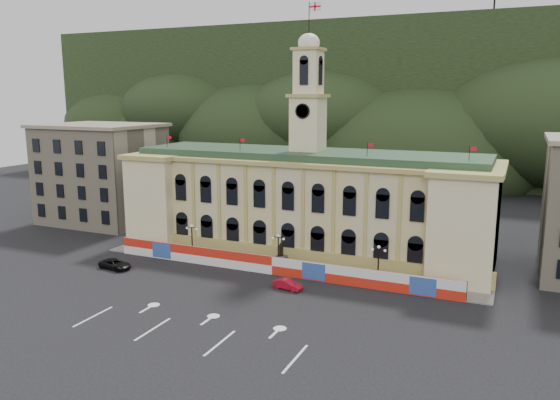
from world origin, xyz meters
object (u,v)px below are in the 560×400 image
at_px(black_suv, 115,264).
at_px(statue, 281,260).
at_px(red_sedan, 288,284).
at_px(lamp_center, 278,249).

bearing_deg(black_suv, statue, -58.42).
relative_size(statue, black_suv, 0.73).
height_order(red_sedan, black_suv, black_suv).
relative_size(lamp_center, black_suv, 1.01).
bearing_deg(red_sedan, statue, 38.07).
height_order(statue, lamp_center, lamp_center).
xyz_separation_m(statue, black_suv, (-21.11, -9.70, -0.51)).
xyz_separation_m(lamp_center, black_suv, (-21.11, -8.70, -2.40)).
xyz_separation_m(statue, red_sedan, (4.17, -7.43, -0.56)).
height_order(lamp_center, black_suv, lamp_center).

